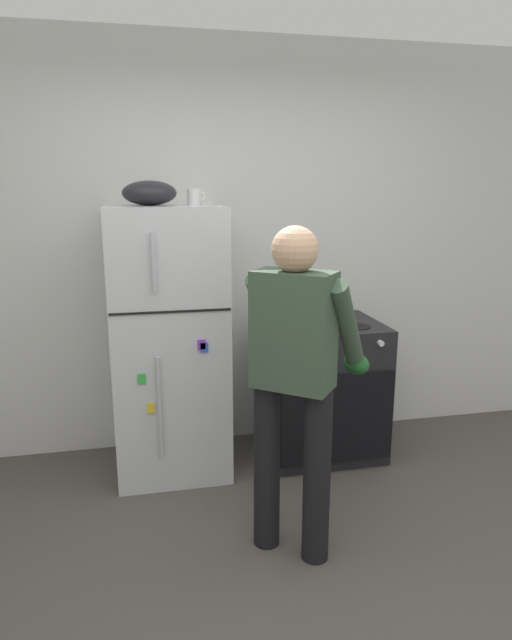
# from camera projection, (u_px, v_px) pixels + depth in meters

# --- Properties ---
(ground) EXTENTS (8.00, 8.00, 0.00)m
(ground) POSITION_uv_depth(u_px,v_px,m) (305.00, 639.00, 2.22)
(ground) COLOR #4C4742
(kitchen_wall_back) EXTENTS (6.00, 0.10, 2.70)m
(kitchen_wall_back) POSITION_uv_depth(u_px,v_px,m) (224.00, 249.00, 3.76)
(kitchen_wall_back) COLOR silver
(kitchen_wall_back) RESTS_ON ground
(refrigerator) EXTENTS (0.68, 0.72, 1.66)m
(refrigerator) POSITION_uv_depth(u_px,v_px,m) (169.00, 342.00, 3.43)
(refrigerator) COLOR silver
(refrigerator) RESTS_ON ground
(stove_range) EXTENTS (0.76, 0.67, 0.90)m
(stove_range) POSITION_uv_depth(u_px,v_px,m) (321.00, 388.00, 3.71)
(stove_range) COLOR black
(stove_range) RESTS_ON ground
(person_cook) EXTENTS (0.64, 0.67, 1.60)m
(person_cook) POSITION_uv_depth(u_px,v_px,m) (296.00, 366.00, 2.57)
(person_cook) COLOR black
(person_cook) RESTS_ON ground
(red_pot) EXTENTS (0.34, 0.24, 0.12)m
(red_pot) POSITION_uv_depth(u_px,v_px,m) (301.00, 316.00, 3.52)
(red_pot) COLOR #19479E
(red_pot) RESTS_ON stove_range
(coffee_mug) EXTENTS (0.11, 0.08, 0.10)m
(coffee_mug) POSITION_uv_depth(u_px,v_px,m) (194.00, 197.00, 3.31)
(coffee_mug) COLOR silver
(coffee_mug) RESTS_ON refrigerator
(mixing_bowl) EXTENTS (0.31, 0.31, 0.14)m
(mixing_bowl) POSITION_uv_depth(u_px,v_px,m) (149.00, 193.00, 3.21)
(mixing_bowl) COLOR black
(mixing_bowl) RESTS_ON refrigerator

